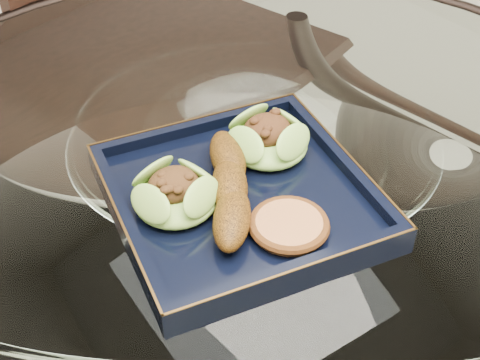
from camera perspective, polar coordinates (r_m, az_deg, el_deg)
dining_table at (r=0.91m, az=1.02°, el=-6.53°), size 1.13×1.13×0.77m
dining_chair at (r=1.34m, az=-7.75°, el=6.12°), size 0.50×0.50×0.93m
navy_plate at (r=0.74m, az=-0.00°, el=-1.77°), size 0.31×0.31×0.02m
lettuce_wrap_left at (r=0.71m, az=-5.52°, el=-1.32°), size 0.10×0.10×0.03m
lettuce_wrap_right at (r=0.78m, az=2.42°, el=3.39°), size 0.11×0.11×0.03m
roasted_plantain at (r=0.71m, az=-0.89°, el=-0.54°), size 0.13×0.18×0.03m
crumb_patty at (r=0.69m, az=4.20°, el=-3.95°), size 0.09×0.09×0.01m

